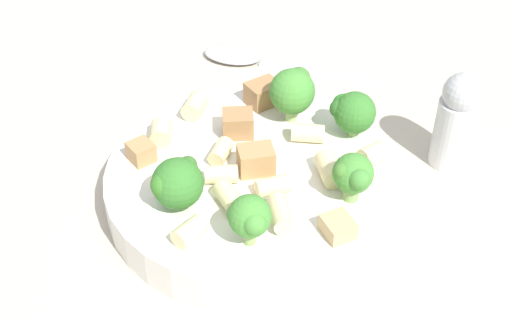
{
  "coord_description": "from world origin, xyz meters",
  "views": [
    {
      "loc": [
        0.27,
        -0.31,
        0.38
      ],
      "look_at": [
        0.0,
        0.0,
        0.04
      ],
      "focal_mm": 50.0,
      "sensor_mm": 36.0,
      "label": 1
    }
  ],
  "objects_px": {
    "rigatoni_1": "(221,152)",
    "rigatoni_10": "(221,174)",
    "rigatoni_5": "(308,133)",
    "chicken_chunk_1": "(338,227)",
    "broccoli_floret_2": "(353,175)",
    "broccoli_floret_3": "(249,216)",
    "rigatoni_7": "(273,186)",
    "rigatoni_2": "(195,106)",
    "rigatoni_0": "(189,232)",
    "pepper_shaker": "(457,120)",
    "broccoli_floret_0": "(293,90)",
    "chicken_chunk_3": "(141,152)",
    "pasta_bowl": "(256,182)",
    "chicken_chunk_0": "(238,124)",
    "spoon": "(255,59)",
    "rigatoni_8": "(229,198)",
    "chicken_chunk_2": "(255,157)",
    "rigatoni_6": "(161,133)",
    "broccoli_floret_4": "(352,112)",
    "rigatoni_3": "(373,154)",
    "broccoli_floret_1": "(177,183)",
    "chicken_chunk_4": "(263,93)",
    "rigatoni_4": "(330,169)",
    "rigatoni_9": "(281,214)"
  },
  "relations": [
    {
      "from": "rigatoni_2",
      "to": "pepper_shaker",
      "type": "bearing_deg",
      "value": 33.51
    },
    {
      "from": "broccoli_floret_2",
      "to": "broccoli_floret_3",
      "type": "bearing_deg",
      "value": -109.09
    },
    {
      "from": "rigatoni_1",
      "to": "rigatoni_7",
      "type": "distance_m",
      "value": 0.06
    },
    {
      "from": "chicken_chunk_1",
      "to": "chicken_chunk_2",
      "type": "bearing_deg",
      "value": 168.7
    },
    {
      "from": "rigatoni_0",
      "to": "rigatoni_2",
      "type": "xyz_separation_m",
      "value": [
        -0.1,
        0.11,
        0.0
      ]
    },
    {
      "from": "broccoli_floret_1",
      "to": "rigatoni_6",
      "type": "relative_size",
      "value": 1.88
    },
    {
      "from": "chicken_chunk_4",
      "to": "rigatoni_10",
      "type": "bearing_deg",
      "value": -66.79
    },
    {
      "from": "rigatoni_0",
      "to": "rigatoni_10",
      "type": "bearing_deg",
      "value": 112.75
    },
    {
      "from": "spoon",
      "to": "chicken_chunk_0",
      "type": "bearing_deg",
      "value": -54.54
    },
    {
      "from": "rigatoni_6",
      "to": "rigatoni_7",
      "type": "height_order",
      "value": "rigatoni_6"
    },
    {
      "from": "rigatoni_3",
      "to": "spoon",
      "type": "relative_size",
      "value": 0.11
    },
    {
      "from": "broccoli_floret_0",
      "to": "chicken_chunk_3",
      "type": "distance_m",
      "value": 0.13
    },
    {
      "from": "rigatoni_8",
      "to": "chicken_chunk_2",
      "type": "distance_m",
      "value": 0.05
    },
    {
      "from": "rigatoni_0",
      "to": "pasta_bowl",
      "type": "bearing_deg",
      "value": 98.93
    },
    {
      "from": "broccoli_floret_4",
      "to": "rigatoni_1",
      "type": "xyz_separation_m",
      "value": [
        -0.06,
        -0.09,
        -0.01
      ]
    },
    {
      "from": "chicken_chunk_3",
      "to": "pepper_shaker",
      "type": "distance_m",
      "value": 0.25
    },
    {
      "from": "broccoli_floret_1",
      "to": "broccoli_floret_4",
      "type": "distance_m",
      "value": 0.16
    },
    {
      "from": "rigatoni_0",
      "to": "rigatoni_1",
      "type": "relative_size",
      "value": 0.98
    },
    {
      "from": "rigatoni_9",
      "to": "chicken_chunk_0",
      "type": "distance_m",
      "value": 0.11
    },
    {
      "from": "rigatoni_4",
      "to": "rigatoni_8",
      "type": "bearing_deg",
      "value": -117.24
    },
    {
      "from": "broccoli_floret_3",
      "to": "rigatoni_0",
      "type": "distance_m",
      "value": 0.04
    },
    {
      "from": "pepper_shaker",
      "to": "pasta_bowl",
      "type": "bearing_deg",
      "value": -123.32
    },
    {
      "from": "rigatoni_2",
      "to": "rigatoni_3",
      "type": "bearing_deg",
      "value": 16.13
    },
    {
      "from": "rigatoni_10",
      "to": "spoon",
      "type": "relative_size",
      "value": 0.14
    },
    {
      "from": "broccoli_floret_4",
      "to": "rigatoni_8",
      "type": "xyz_separation_m",
      "value": [
        -0.02,
        -0.13,
        -0.01
      ]
    },
    {
      "from": "broccoli_floret_4",
      "to": "pepper_shaker",
      "type": "height_order",
      "value": "pepper_shaker"
    },
    {
      "from": "rigatoni_1",
      "to": "rigatoni_3",
      "type": "height_order",
      "value": "rigatoni_3"
    },
    {
      "from": "rigatoni_0",
      "to": "chicken_chunk_0",
      "type": "height_order",
      "value": "chicken_chunk_0"
    },
    {
      "from": "pasta_bowl",
      "to": "chicken_chunk_0",
      "type": "relative_size",
      "value": 9.4
    },
    {
      "from": "pasta_bowl",
      "to": "chicken_chunk_1",
      "type": "distance_m",
      "value": 0.09
    },
    {
      "from": "broccoli_floret_2",
      "to": "rigatoni_2",
      "type": "relative_size",
      "value": 1.66
    },
    {
      "from": "broccoli_floret_1",
      "to": "broccoli_floret_2",
      "type": "height_order",
      "value": "broccoli_floret_1"
    },
    {
      "from": "rigatoni_5",
      "to": "pepper_shaker",
      "type": "relative_size",
      "value": 0.3
    },
    {
      "from": "rigatoni_7",
      "to": "pepper_shaker",
      "type": "height_order",
      "value": "pepper_shaker"
    },
    {
      "from": "pasta_bowl",
      "to": "chicken_chunk_3",
      "type": "relative_size",
      "value": 12.5
    },
    {
      "from": "broccoli_floret_3",
      "to": "broccoli_floret_4",
      "type": "height_order",
      "value": "same"
    },
    {
      "from": "broccoli_floret_1",
      "to": "spoon",
      "type": "relative_size",
      "value": 0.23
    },
    {
      "from": "pasta_bowl",
      "to": "rigatoni_1",
      "type": "xyz_separation_m",
      "value": [
        -0.03,
        -0.01,
        0.02
      ]
    },
    {
      "from": "rigatoni_1",
      "to": "rigatoni_10",
      "type": "relative_size",
      "value": 0.93
    },
    {
      "from": "rigatoni_10",
      "to": "chicken_chunk_0",
      "type": "distance_m",
      "value": 0.06
    },
    {
      "from": "chicken_chunk_3",
      "to": "broccoli_floret_1",
      "type": "bearing_deg",
      "value": -17.43
    },
    {
      "from": "broccoli_floret_4",
      "to": "rigatoni_3",
      "type": "relative_size",
      "value": 1.88
    },
    {
      "from": "rigatoni_5",
      "to": "rigatoni_2",
      "type": "bearing_deg",
      "value": -160.74
    },
    {
      "from": "rigatoni_4",
      "to": "broccoli_floret_1",
      "type": "bearing_deg",
      "value": -124.11
    },
    {
      "from": "broccoli_floret_3",
      "to": "chicken_chunk_0",
      "type": "distance_m",
      "value": 0.12
    },
    {
      "from": "rigatoni_5",
      "to": "chicken_chunk_1",
      "type": "bearing_deg",
      "value": -41.7
    },
    {
      "from": "rigatoni_3",
      "to": "spoon",
      "type": "xyz_separation_m",
      "value": [
        -0.2,
        0.09,
        -0.03
      ]
    },
    {
      "from": "rigatoni_0",
      "to": "pepper_shaker",
      "type": "xyz_separation_m",
      "value": [
        0.08,
        0.22,
        0.01
      ]
    },
    {
      "from": "rigatoni_0",
      "to": "rigatoni_4",
      "type": "relative_size",
      "value": 0.79
    },
    {
      "from": "spoon",
      "to": "rigatoni_6",
      "type": "bearing_deg",
      "value": -73.28
    }
  ]
}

